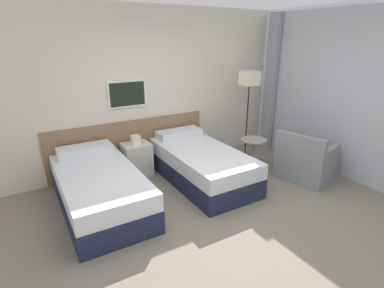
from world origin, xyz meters
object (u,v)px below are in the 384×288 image
floor_lamp (249,84)px  side_table (253,149)px  bed_near_door (100,189)px  nightstand (137,159)px  armchair (305,162)px  bed_near_window (201,164)px

floor_lamp → side_table: 1.18m
bed_near_door → side_table: bed_near_door is taller
nightstand → armchair: bearing=-33.1°
nightstand → floor_lamp: bearing=-8.2°
bed_near_window → floor_lamp: 1.76m
bed_near_door → armchair: size_ratio=2.03×
nightstand → side_table: (1.81, -0.83, 0.10)m
bed_near_window → nightstand: nightstand is taller
armchair → side_table: bearing=21.5°
floor_lamp → armchair: (0.24, -1.22, -1.14)m
floor_lamp → bed_near_door: bearing=-171.7°
nightstand → floor_lamp: (2.09, -0.30, 1.12)m
side_table → armchair: armchair is taller
nightstand → side_table: bearing=-24.6°
nightstand → floor_lamp: 2.39m
bed_near_door → floor_lamp: (2.90, 0.42, 1.13)m
bed_near_door → nightstand: 1.08m
bed_near_door → bed_near_window: 1.61m
bed_near_door → bed_near_window: (1.61, 0.00, 0.00)m
nightstand → bed_near_door: bearing=-138.1°
bed_near_window → side_table: (1.01, -0.10, 0.11)m
bed_near_door → armchair: 3.24m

